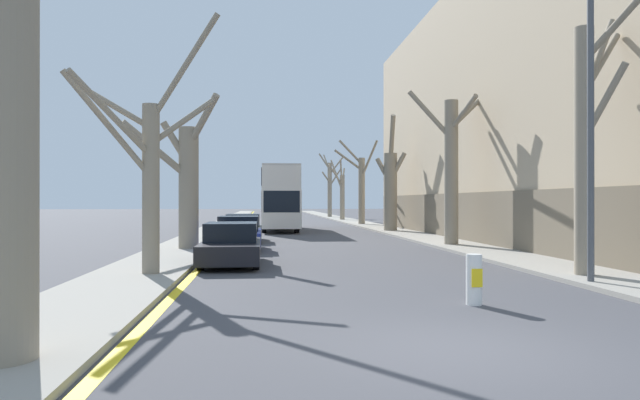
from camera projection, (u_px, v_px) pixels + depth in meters
name	position (u px, v px, depth m)	size (l,w,h in m)	color
ground_plane	(459.00, 350.00, 7.88)	(300.00, 300.00, 0.00)	#424247
sidewalk_left	(229.00, 221.00, 57.03)	(2.59, 120.00, 0.12)	gray
sidewalk_right	(350.00, 221.00, 58.24)	(2.59, 120.00, 0.12)	gray
building_facade_right	(535.00, 116.00, 31.79)	(10.08, 34.04, 13.75)	tan
kerb_line_stripe	(244.00, 222.00, 57.17)	(0.24, 120.00, 0.01)	yellow
street_tree_left_0	(7.00, 44.00, 6.95)	(2.05, 4.31, 7.57)	gray
street_tree_left_1	(148.00, 168.00, 15.29)	(3.95, 2.90, 7.06)	gray
street_tree_left_2	(187.00, 181.00, 23.57)	(3.98, 1.82, 6.38)	gray
street_tree_right_0	(587.00, 137.00, 15.13)	(1.90, 4.19, 7.46)	gray
street_tree_right_1	(452.00, 161.00, 26.04)	(4.65, 4.40, 7.76)	gray
street_tree_right_2	(391.00, 187.00, 38.24)	(2.01, 2.43, 7.73)	gray
street_tree_right_3	(361.00, 185.00, 49.41)	(3.50, 3.06, 7.43)	gray
street_tree_right_4	(341.00, 193.00, 61.27)	(2.14, 3.33, 6.60)	gray
street_tree_right_5	(330.00, 186.00, 72.54)	(3.14, 4.16, 8.26)	gray
double_decker_bus	(279.00, 195.00, 40.84)	(2.53, 11.32, 4.43)	silver
parked_car_0	(231.00, 245.00, 18.53)	(1.87, 4.49, 1.37)	black
parked_car_1	(239.00, 234.00, 24.02)	(1.87, 3.91, 1.44)	navy
parked_car_2	(243.00, 229.00, 29.34)	(1.89, 4.42, 1.41)	#4C5156
lamp_post	(587.00, 78.00, 13.85)	(1.40, 0.20, 9.19)	#4C4F54
traffic_bollard	(474.00, 279.00, 11.35)	(0.32, 0.33, 1.01)	white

